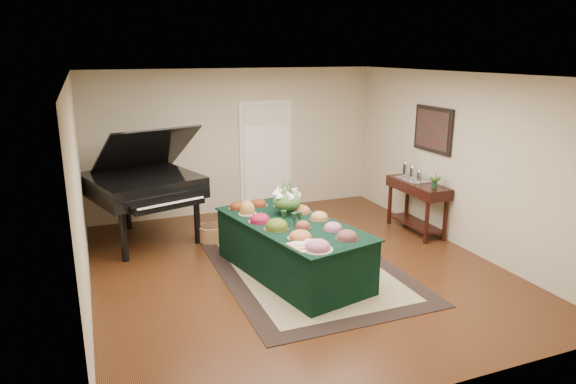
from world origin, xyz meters
name	(u,v)px	position (x,y,z in m)	size (l,w,h in m)	color
ground	(296,268)	(0.00, 0.00, 0.00)	(6.00, 6.00, 0.00)	black
area_rug	(308,269)	(0.14, -0.11, 0.01)	(2.43, 3.40, 0.01)	black
kitchen_doorway	(266,157)	(0.60, 2.97, 1.02)	(1.05, 0.07, 2.10)	white
buffet_table	(292,248)	(-0.13, -0.18, 0.38)	(1.62, 2.58, 0.76)	black
food_platters	(289,220)	(-0.18, -0.19, 0.80)	(1.19, 2.26, 0.15)	#B4BEB4
cutting_board	(305,243)	(-0.31, -1.04, 0.79)	(0.42, 0.42, 0.10)	tan
green_goblets	(293,218)	(-0.15, -0.25, 0.85)	(0.25, 0.22, 0.18)	black
floral_centerpiece	(287,197)	(-0.06, 0.18, 1.01)	(0.42, 0.42, 0.42)	black
grand_piano	(143,184)	(-1.84, 1.95, 0.95)	(1.95, 2.17, 1.87)	black
wicker_basket	(211,233)	(-0.86, 1.51, 0.13)	(0.41, 0.41, 0.26)	#A67243
mahogany_sideboard	(417,193)	(2.49, 0.67, 0.68)	(0.45, 1.27, 0.88)	black
tea_service	(412,173)	(2.50, 0.86, 1.00)	(0.34, 0.58, 0.30)	silver
pink_bouquet	(435,178)	(2.50, 0.24, 1.04)	(0.19, 0.19, 0.25)	black
wall_painting	(433,130)	(2.72, 0.67, 1.75)	(0.05, 0.95, 0.75)	black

